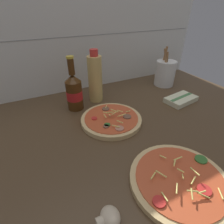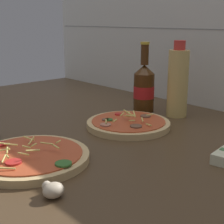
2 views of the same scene
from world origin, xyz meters
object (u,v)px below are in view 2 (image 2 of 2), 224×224
mushroom_right (53,190)px  pizza_near (30,157)px  beer_bottle (144,87)px  pizza_far (128,124)px  oil_bottle (178,82)px

mushroom_right → pizza_near: bearing=163.8°
beer_bottle → pizza_far: bearing=-60.2°
beer_bottle → oil_bottle: (11.45, 3.50, 2.84)cm
pizza_near → beer_bottle: size_ratio=1.12×
pizza_near → oil_bottle: oil_bottle is taller
pizza_far → pizza_near: bearing=-84.4°
pizza_far → beer_bottle: size_ratio=1.04×
pizza_far → beer_bottle: (-9.70, 16.92, 7.36)cm
oil_bottle → pizza_near: bearing=-88.4°
pizza_far → oil_bottle: bearing=85.1°
oil_bottle → mushroom_right: bearing=-72.6°
oil_bottle → mushroom_right: size_ratio=5.78×
pizza_near → beer_bottle: beer_bottle is taller
pizza_far → beer_bottle: bearing=119.8°
pizza_far → mushroom_right: 43.89cm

